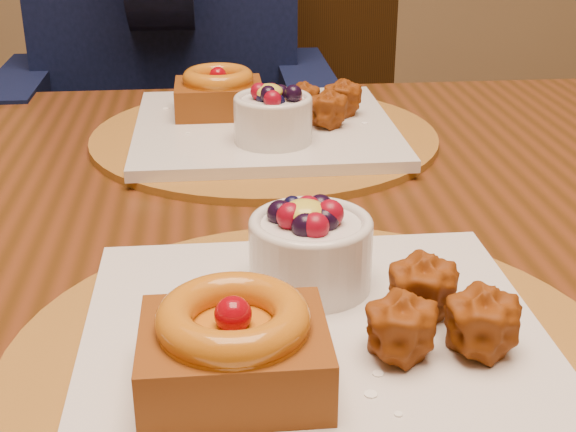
# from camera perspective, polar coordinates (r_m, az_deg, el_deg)

# --- Properties ---
(dining_table) EXTENTS (1.60, 0.90, 0.76)m
(dining_table) POSITION_cam_1_polar(r_m,az_deg,el_deg) (0.72, -0.36, -5.93)
(dining_table) COLOR #3C210B
(dining_table) RESTS_ON ground
(place_setting_near) EXTENTS (0.38, 0.38, 0.08)m
(place_setting_near) POSITION_cam_1_polar(r_m,az_deg,el_deg) (0.49, 1.74, -8.38)
(place_setting_near) COLOR brown
(place_setting_near) RESTS_ON dining_table
(place_setting_far) EXTENTS (0.38, 0.38, 0.08)m
(place_setting_far) POSITION_cam_1_polar(r_m,az_deg,el_deg) (0.88, -1.80, 6.66)
(place_setting_far) COLOR brown
(place_setting_far) RESTS_ON dining_table
(chair_far) EXTENTS (0.53, 0.53, 0.94)m
(chair_far) POSITION_cam_1_polar(r_m,az_deg,el_deg) (1.45, 0.64, 3.03)
(chair_far) COLOR black
(chair_far) RESTS_ON ground
(diner) EXTENTS (0.48, 0.47, 0.79)m
(diner) POSITION_cam_1_polar(r_m,az_deg,el_deg) (1.28, -8.77, 14.84)
(diner) COLOR black
(diner) RESTS_ON ground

